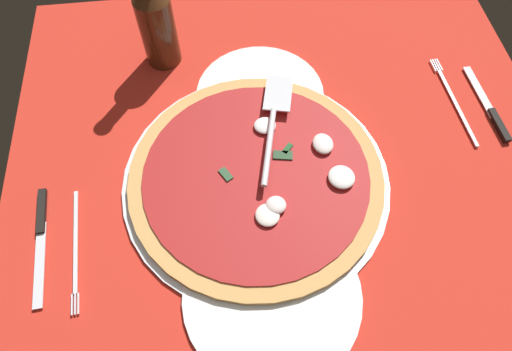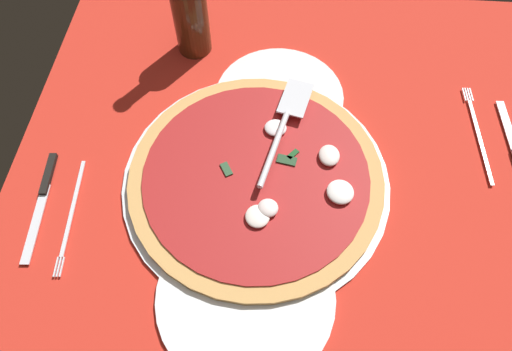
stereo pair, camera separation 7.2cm
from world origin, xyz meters
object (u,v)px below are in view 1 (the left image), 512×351
pizza (258,176)px  place_setting_far (58,243)px  dinner_plate_left (272,295)px  beer_bottle (156,19)px  dinner_plate_right (260,94)px  pizza_server (272,123)px  place_setting_near (472,106)px

pizza → place_setting_far: pizza is taller
dinner_plate_left → beer_bottle: (48.35, 14.34, 9.26)cm
dinner_plate_left → dinner_plate_right: 37.13cm
place_setting_far → beer_bottle: (36.57, -16.80, 9.41)cm
pizza_server → place_setting_far: pizza_server is taller
pizza → place_setting_far: (-7.20, 31.39, -1.28)cm
pizza_server → place_setting_far: (-15.80, 34.87, -3.70)cm
dinner_plate_right → place_setting_near: (-7.43, -37.80, -0.15)cm
dinner_plate_right → beer_bottle: beer_bottle is taller
pizza → place_setting_far: size_ratio=1.93×
place_setting_far → beer_bottle: bearing=151.2°
dinner_plate_right → pizza: bearing=171.6°
pizza → place_setting_far: bearing=102.9°
dinner_plate_left → pizza: (18.97, -0.25, 1.14)cm
dinner_plate_right → pizza: size_ratio=0.57×
dinner_plate_right → beer_bottle: bearing=56.7°
dinner_plate_left → place_setting_near: size_ratio=1.15×
dinner_plate_left → pizza: pizza is taller
pizza → beer_bottle: size_ratio=1.65×
dinner_plate_right → place_setting_near: place_setting_near is taller
place_setting_far → beer_bottle: 41.33cm
beer_bottle → dinner_plate_right: bearing=-123.3°
place_setting_near → place_setting_far: 74.04cm
dinner_plate_left → pizza_server: pizza_server is taller
pizza → place_setting_near: 41.87cm
pizza_server → place_setting_near: pizza_server is taller
pizza → place_setting_near: bearing=-75.3°
beer_bottle → dinner_plate_left: bearing=-163.5°
beer_bottle → pizza_server: bearing=-139.0°
pizza_server → place_setting_near: (2.02, -37.00, -3.71)cm
pizza → place_setting_far: 32.23cm
dinner_plate_left → dinner_plate_right: same height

